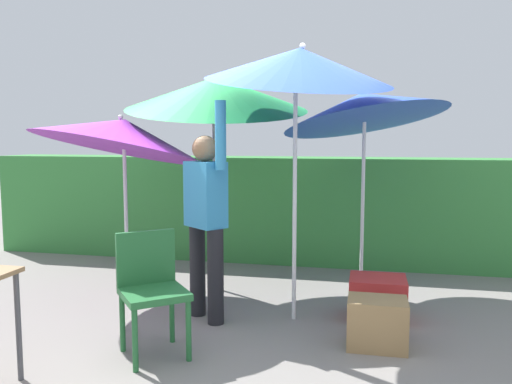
{
  "coord_description": "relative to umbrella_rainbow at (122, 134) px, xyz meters",
  "views": [
    {
      "loc": [
        0.96,
        -4.11,
        1.58
      ],
      "look_at": [
        0.0,
        0.3,
        1.1
      ],
      "focal_mm": 35.84,
      "sensor_mm": 36.0,
      "label": 1
    }
  ],
  "objects": [
    {
      "name": "umbrella_rainbow",
      "position": [
        0.0,
        0.0,
        0.0
      ],
      "size": [
        1.74,
        1.7,
        2.02
      ],
      "color": "silver",
      "rests_on": "ground_plane"
    },
    {
      "name": "umbrella_orange",
      "position": [
        2.27,
        0.65,
        0.26
      ],
      "size": [
        1.69,
        1.65,
        2.26
      ],
      "color": "silver",
      "rests_on": "ground_plane"
    },
    {
      "name": "umbrella_yellow",
      "position": [
        0.82,
        0.46,
        0.42
      ],
      "size": [
        1.89,
        1.88,
        2.41
      ],
      "color": "silver",
      "rests_on": "ground_plane"
    },
    {
      "name": "hedge_row",
      "position": [
        1.36,
        1.9,
        -0.95
      ],
      "size": [
        8.0,
        0.7,
        1.33
      ],
      "primitive_type": "cube",
      "color": "#38843D",
      "rests_on": "ground_plane"
    },
    {
      "name": "chair_plastic",
      "position": [
        0.79,
        -1.18,
        -1.1
      ],
      "size": [
        0.62,
        0.62,
        0.89
      ],
      "color": "#236633",
      "rests_on": "ground_plane"
    },
    {
      "name": "crate_cardboard",
      "position": [
        2.42,
        -0.74,
        -1.43
      ],
      "size": [
        0.44,
        0.31,
        0.38
      ],
      "primitive_type": "cube",
      "color": "#9E7A4C",
      "rests_on": "ground_plane"
    },
    {
      "name": "cooler_box",
      "position": [
        2.43,
        -0.11,
        -1.43
      ],
      "size": [
        0.48,
        0.4,
        0.37
      ],
      "primitive_type": "cube",
      "color": "red",
      "rests_on": "ground_plane"
    },
    {
      "name": "umbrella_navy",
      "position": [
        1.74,
        -0.25,
        0.57
      ],
      "size": [
        1.63,
        1.61,
        2.54
      ],
      "color": "silver",
      "rests_on": "ground_plane"
    },
    {
      "name": "person_vendor",
      "position": [
        0.97,
        -0.43,
        -0.68
      ],
      "size": [
        0.49,
        0.41,
        1.88
      ],
      "color": "black",
      "rests_on": "ground_plane"
    },
    {
      "name": "ground_plane",
      "position": [
        1.36,
        -0.46,
        -1.61
      ],
      "size": [
        24.0,
        24.0,
        0.0
      ],
      "primitive_type": "plane",
      "color": "gray"
    }
  ]
}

